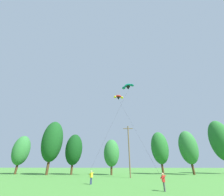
# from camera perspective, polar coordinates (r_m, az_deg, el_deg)

# --- Properties ---
(treeline_tree_b) EXTENTS (4.58, 4.58, 10.31)m
(treeline_tree_b) POSITION_cam_1_polar(r_m,az_deg,el_deg) (50.97, -33.31, -17.51)
(treeline_tree_b) COLOR #472D19
(treeline_tree_b) RESTS_ON ground_plane
(treeline_tree_c) EXTENTS (5.57, 5.57, 13.95)m
(treeline_tree_c) POSITION_cam_1_polar(r_m,az_deg,el_deg) (44.21, -23.34, -15.92)
(treeline_tree_c) COLOR #472D19
(treeline_tree_c) RESTS_ON ground_plane
(treeline_tree_d) EXTENTS (4.61, 4.61, 10.41)m
(treeline_tree_d) POSITION_cam_1_polar(r_m,az_deg,el_deg) (43.00, -15.42, -19.71)
(treeline_tree_d) COLOR #472D19
(treeline_tree_d) RESTS_ON ground_plane
(treeline_tree_e) EXTENTS (4.17, 4.17, 8.79)m
(treeline_tree_e) POSITION_cam_1_polar(r_m,az_deg,el_deg) (40.52, -0.20, -21.63)
(treeline_tree_e) COLOR #472D19
(treeline_tree_e) RESTS_ON ground_plane
(treeline_tree_f) EXTENTS (4.90, 4.90, 11.47)m
(treeline_tree_f) POSITION_cam_1_polar(r_m,az_deg,el_deg) (45.74, 19.04, -18.76)
(treeline_tree_f) COLOR #472D19
(treeline_tree_f) RESTS_ON ground_plane
(treeline_tree_g) EXTENTS (4.88, 4.88, 11.40)m
(treeline_tree_g) POSITION_cam_1_polar(r_m,az_deg,el_deg) (46.84, 28.87, -17.27)
(treeline_tree_g) COLOR #472D19
(treeline_tree_g) RESTS_ON ground_plane
(treeline_tree_h) EXTENTS (5.94, 5.94, 15.33)m
(treeline_tree_h) POSITION_cam_1_polar(r_m,az_deg,el_deg) (55.98, 38.12, -13.45)
(treeline_tree_h) COLOR #472D19
(treeline_tree_h) RESTS_ON ground_plane
(utility_pole) EXTENTS (2.20, 0.26, 10.61)m
(utility_pole) POSITION_cam_1_polar(r_m,az_deg,el_deg) (32.47, 7.02, -20.03)
(utility_pole) COLOR brown
(utility_pole) RESTS_ON ground_plane
(kite_flyer_near) EXTENTS (0.75, 0.76, 1.69)m
(kite_flyer_near) POSITION_cam_1_polar(r_m,az_deg,el_deg) (22.50, -8.54, -29.25)
(kite_flyer_near) COLOR navy
(kite_flyer_near) RESTS_ON ground_plane
(kite_flyer_mid) EXTENTS (0.54, 0.58, 1.69)m
(kite_flyer_mid) POSITION_cam_1_polar(r_m,az_deg,el_deg) (17.75, 20.42, -29.18)
(kite_flyer_mid) COLOR #4C4C51
(kite_flyer_mid) RESTS_ON ground_plane
(parafoil_kite_high_teal) EXTENTS (8.79, 10.60, 20.07)m
(parafoil_kite_high_teal) POSITION_cam_1_polar(r_m,az_deg,el_deg) (36.69, 6.60, 4.66)
(parafoil_kite_high_teal) COLOR teal
(parafoil_kite_mid_red_yellow) EXTENTS (5.31, 18.28, 18.40)m
(parafoil_kite_mid_red_yellow) POSITION_cam_1_polar(r_m,az_deg,el_deg) (38.42, 2.69, 0.26)
(parafoil_kite_mid_red_yellow) COLOR red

